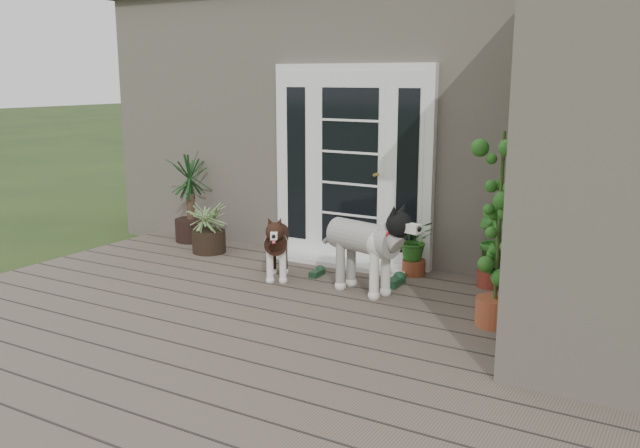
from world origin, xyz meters
The scene contains 14 objects.
deck centered at (0.00, 0.40, 0.06)m, with size 6.20×4.60×0.12m, color #6B5B4C.
house_main centered at (0.00, 4.65, 1.55)m, with size 7.40×4.00×3.10m, color #665E54.
door_unit centered at (-0.20, 2.60, 1.19)m, with size 1.90×0.14×2.15m, color white.
door_step centered at (-0.20, 2.40, 0.14)m, with size 1.60×0.40×0.05m, color white.
brindle_dog centered at (-0.51, 1.59, 0.42)m, with size 0.31×0.72×0.60m, color #311A12, non-canonical shape.
white_dog centered at (0.45, 1.62, 0.51)m, with size 0.40×0.94×0.78m, color silver, non-canonical shape.
spider_plant centered at (-1.78, 2.06, 0.47)m, with size 0.65×0.65×0.69m, color #94AC6A, non-canonical shape.
yucca centered at (-2.34, 2.40, 0.67)m, with size 0.77×0.77×1.11m, color black, non-canonical shape.
herb_a centered at (0.64, 2.40, 0.37)m, with size 0.39×0.39×0.50m, color #275C1A.
herb_b centered at (1.45, 2.40, 0.41)m, with size 0.39×0.39×0.59m, color #1B5F1D.
herb_c centered at (1.90, 2.14, 0.39)m, with size 0.35×0.35×0.54m, color #235317.
sapling centered at (1.79, 1.37, 0.95)m, with size 0.49×0.49×1.65m, color #235518, non-canonical shape.
clog_left centered at (-0.20, 1.87, 0.16)m, with size 0.12×0.26×0.08m, color #13311B, non-canonical shape.
clog_right centered at (0.63, 1.97, 0.17)m, with size 0.15×0.32×0.10m, color #14341F, non-canonical shape.
Camera 1 is at (3.24, -3.97, 2.13)m, focal length 38.35 mm.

